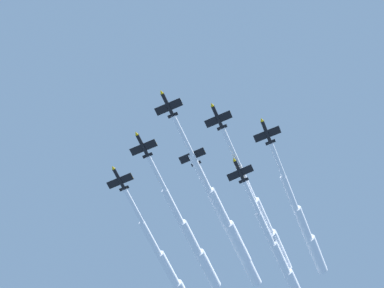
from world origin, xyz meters
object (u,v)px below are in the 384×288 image
object	(u,v)px
jet_port_mid	(235,241)
jet_port_outer	(170,272)
jet_starboard_mid	(304,226)
jet_starboard_outer	(281,261)
jet_port_inner	(265,220)
jet_starboard_inner	(192,241)
jet_lead	(221,211)

from	to	relation	value
jet_port_mid	jet_port_outer	distance (m)	25.50
jet_starboard_mid	jet_starboard_outer	distance (m)	15.52
jet_port_mid	jet_port_outer	size ratio (longest dim) A/B	0.92
jet_port_inner	jet_port_outer	bearing A→B (deg)	157.83
jet_port_inner	jet_port_mid	distance (m)	13.12
jet_port_inner	jet_starboard_inner	xyz separation A→B (m)	(-24.82, 1.50, -2.29)
jet_starboard_mid	jet_port_outer	xyz separation A→B (m)	(-47.87, 10.00, -0.25)
jet_lead	jet_port_inner	bearing A→B (deg)	29.08
jet_starboard_inner	jet_starboard_outer	size ratio (longest dim) A/B	1.02
jet_port_inner	jet_port_outer	size ratio (longest dim) A/B	1.02
jet_port_outer	jet_port_mid	bearing A→B (deg)	-17.19
jet_port_inner	jet_port_mid	xyz separation A→B (m)	(-11.14, 6.93, -0.08)
jet_starboard_outer	jet_port_inner	bearing A→B (deg)	-99.43
jet_port_mid	jet_starboard_outer	size ratio (longest dim) A/B	0.96
jet_port_mid	jet_port_outer	bearing A→B (deg)	162.81
jet_lead	jet_starboard_inner	world-z (taller)	jet_lead
jet_port_inner	jet_starboard_mid	xyz separation A→B (m)	(12.40, 4.45, -1.11)
jet_lead	jet_port_inner	distance (m)	15.08
jet_starboard_inner	jet_port_mid	size ratio (longest dim) A/B	1.06
jet_starboard_inner	jet_lead	bearing A→B (deg)	-37.15
jet_starboard_inner	jet_port_inner	bearing A→B (deg)	-3.46
jet_lead	jet_port_outer	world-z (taller)	jet_lead
jet_port_inner	jet_starboard_mid	world-z (taller)	jet_port_inner
jet_port_outer	jet_starboard_outer	size ratio (longest dim) A/B	1.05
jet_starboard_inner	jet_port_outer	world-z (taller)	jet_port_outer
jet_lead	jet_starboard_inner	distance (m)	14.72
jet_lead	jet_starboard_outer	xyz separation A→B (m)	(15.91, 23.83, -2.16)
jet_lead	jet_port_inner	xyz separation A→B (m)	(13.17, 7.32, 0.50)
jet_port_inner	jet_port_mid	world-z (taller)	jet_port_inner
jet_port_mid	jet_lead	bearing A→B (deg)	-98.09
jet_port_mid	jet_port_inner	bearing A→B (deg)	-31.87
jet_starboard_inner	jet_port_outer	xyz separation A→B (m)	(-10.65, 12.95, 0.93)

